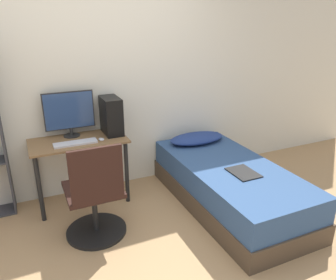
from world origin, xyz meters
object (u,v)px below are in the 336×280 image
at_px(office_chair, 95,202).
at_px(pc_tower, 111,116).
at_px(bed, 229,185).
at_px(monitor, 69,112).
at_px(keyboard, 75,143).

relative_size(office_chair, pc_tower, 2.37).
xyz_separation_m(bed, pc_tower, (-1.04, 0.79, 0.70)).
distance_m(office_chair, monitor, 1.05).
relative_size(keyboard, pc_tower, 1.07).
bearing_deg(keyboard, pc_tower, 21.63).
bearing_deg(pc_tower, monitor, 167.78).
relative_size(bed, keyboard, 4.56).
distance_m(monitor, pc_tower, 0.44).
relative_size(office_chair, keyboard, 2.21).
distance_m(monitor, keyboard, 0.37).
bearing_deg(monitor, keyboard, -91.33).
distance_m(bed, monitor, 1.87).
bearing_deg(bed, office_chair, 178.46).
distance_m(office_chair, keyboard, 0.69).
bearing_deg(keyboard, monitor, 88.67).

